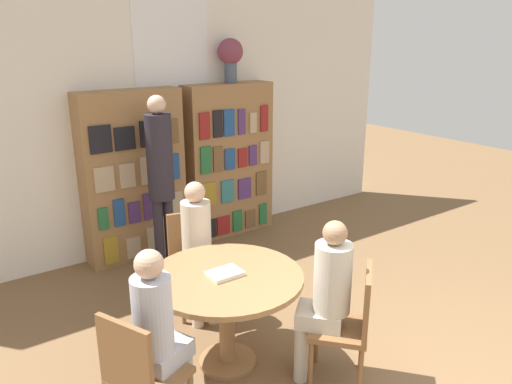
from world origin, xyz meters
The scene contains 13 objects.
wall_back centered at (0.00, 3.81, 1.51)m, with size 6.40×0.07×3.00m.
bookshelf_left centered at (-0.61, 3.61, 0.93)m, with size 1.11×0.34×1.86m.
bookshelf_right centered at (0.61, 3.61, 0.93)m, with size 1.11×0.34×1.86m.
flower_vase centered at (0.66, 3.62, 2.17)m, with size 0.30×0.30×0.51m.
reading_table centered at (-0.83, 1.37, 0.61)m, with size 1.13×1.13×0.74m.
chair_near_camera centered at (-1.66, 1.02, 0.50)m, with size 0.53×0.53×0.89m.
chair_left_side centered at (-0.63, 2.25, 0.50)m, with size 0.48×0.48×0.89m.
chair_far_side centered at (-0.24, 0.69, 0.50)m, with size 0.56×0.56×0.89m.
seated_reader_left centered at (-0.67, 2.08, 0.70)m, with size 0.32×0.39×1.24m.
seated_reader_right centered at (-0.36, 0.83, 0.70)m, with size 0.41×0.41×1.23m.
seated_reader_back centered at (-1.49, 1.09, 0.69)m, with size 0.39×0.35×1.24m.
librarian_standing centered at (-0.52, 3.11, 1.12)m, with size 0.27×0.54×1.85m.
open_book_on_table centered at (-0.84, 1.37, 0.76)m, with size 0.24×0.18×0.03m.
Camera 1 is at (-2.54, -1.41, 2.42)m, focal length 35.00 mm.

